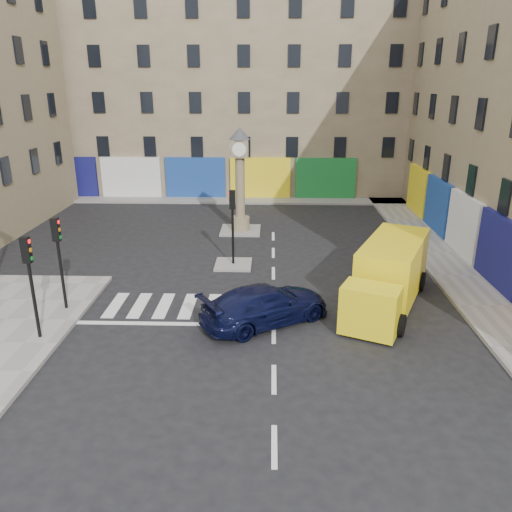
{
  "coord_description": "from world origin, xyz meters",
  "views": [
    {
      "loc": [
        -0.14,
        -15.29,
        8.74
      ],
      "look_at": [
        -0.74,
        3.8,
        2.0
      ],
      "focal_mm": 35.0,
      "sensor_mm": 36.0,
      "label": 1
    }
  ],
  "objects_px": {
    "clock_pillar": "(240,174)",
    "yellow_van": "(389,275)",
    "traffic_light_left_near": "(30,272)",
    "traffic_light_island": "(233,215)",
    "traffic_light_left_far": "(58,249)",
    "navy_sedan": "(266,305)"
  },
  "relations": [
    {
      "from": "traffic_light_left_near",
      "to": "traffic_light_island",
      "type": "height_order",
      "value": "traffic_light_left_near"
    },
    {
      "from": "navy_sedan",
      "to": "yellow_van",
      "type": "bearing_deg",
      "value": -101.65
    },
    {
      "from": "traffic_light_island",
      "to": "clock_pillar",
      "type": "bearing_deg",
      "value": 90.0
    },
    {
      "from": "clock_pillar",
      "to": "yellow_van",
      "type": "distance_m",
      "value": 12.42
    },
    {
      "from": "traffic_light_left_near",
      "to": "traffic_light_island",
      "type": "xyz_separation_m",
      "value": [
        6.3,
        7.8,
        -0.03
      ]
    },
    {
      "from": "traffic_light_left_far",
      "to": "clock_pillar",
      "type": "relative_size",
      "value": 0.61
    },
    {
      "from": "clock_pillar",
      "to": "yellow_van",
      "type": "bearing_deg",
      "value": -56.72
    },
    {
      "from": "navy_sedan",
      "to": "traffic_light_left_near",
      "type": "bearing_deg",
      "value": 68.97
    },
    {
      "from": "clock_pillar",
      "to": "navy_sedan",
      "type": "distance_m",
      "value": 12.57
    },
    {
      "from": "traffic_light_left_near",
      "to": "clock_pillar",
      "type": "distance_m",
      "value": 15.19
    },
    {
      "from": "traffic_light_left_far",
      "to": "yellow_van",
      "type": "bearing_deg",
      "value": 5.25
    },
    {
      "from": "traffic_light_left_near",
      "to": "clock_pillar",
      "type": "xyz_separation_m",
      "value": [
        6.3,
        13.8,
        0.93
      ]
    },
    {
      "from": "clock_pillar",
      "to": "navy_sedan",
      "type": "relative_size",
      "value": 1.2
    },
    {
      "from": "traffic_light_left_near",
      "to": "yellow_van",
      "type": "bearing_deg",
      "value": 15.46
    },
    {
      "from": "clock_pillar",
      "to": "traffic_light_island",
      "type": "bearing_deg",
      "value": -90.0
    },
    {
      "from": "traffic_light_island",
      "to": "clock_pillar",
      "type": "distance_m",
      "value": 6.07
    },
    {
      "from": "clock_pillar",
      "to": "yellow_van",
      "type": "relative_size",
      "value": 0.85
    },
    {
      "from": "clock_pillar",
      "to": "navy_sedan",
      "type": "bearing_deg",
      "value": -82.07
    },
    {
      "from": "traffic_light_left_near",
      "to": "traffic_light_island",
      "type": "relative_size",
      "value": 1.0
    },
    {
      "from": "traffic_light_left_near",
      "to": "clock_pillar",
      "type": "bearing_deg",
      "value": 65.45
    },
    {
      "from": "navy_sedan",
      "to": "yellow_van",
      "type": "distance_m",
      "value": 5.39
    },
    {
      "from": "clock_pillar",
      "to": "traffic_light_left_near",
      "type": "bearing_deg",
      "value": -114.55
    }
  ]
}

